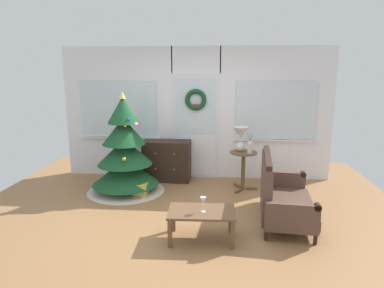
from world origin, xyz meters
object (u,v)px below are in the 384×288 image
at_px(settee_sofa, 280,195).
at_px(coffee_table, 202,215).
at_px(christmas_tree, 125,157).
at_px(table_lamp, 241,136).
at_px(wine_glass, 203,201).
at_px(dresser_cabinet, 167,161).
at_px(gift_box, 141,190).
at_px(flower_vase, 250,146).
at_px(side_table, 243,163).

xyz_separation_m(settee_sofa, coffee_table, (-1.07, -0.68, -0.04)).
bearing_deg(christmas_tree, settee_sofa, -21.78).
height_order(christmas_tree, table_lamp, christmas_tree).
bearing_deg(coffee_table, settee_sofa, 32.29).
bearing_deg(wine_glass, christmas_tree, 130.35).
bearing_deg(dresser_cabinet, settee_sofa, -41.73).
bearing_deg(gift_box, flower_vase, 13.53).
distance_m(table_lamp, coffee_table, 2.15).
distance_m(dresser_cabinet, wine_glass, 2.54).
bearing_deg(flower_vase, coffee_table, -111.41).
xyz_separation_m(table_lamp, gift_box, (-1.69, -0.55, -0.87)).
bearing_deg(christmas_tree, wine_glass, -49.65).
xyz_separation_m(dresser_cabinet, gift_box, (-0.31, -0.93, -0.28)).
height_order(christmas_tree, wine_glass, christmas_tree).
distance_m(flower_vase, wine_glass, 2.06).
xyz_separation_m(dresser_cabinet, flower_vase, (1.54, -0.48, 0.42)).
bearing_deg(side_table, flower_vase, -30.96).
distance_m(settee_sofa, flower_vase, 1.31).
xyz_separation_m(coffee_table, wine_glass, (0.02, -0.04, 0.20)).
distance_m(coffee_table, wine_glass, 0.20).
relative_size(dresser_cabinet, gift_box, 4.00).
xyz_separation_m(christmas_tree, gift_box, (0.32, -0.26, -0.51)).
relative_size(side_table, gift_box, 3.04).
xyz_separation_m(side_table, wine_glass, (-0.61, -1.97, 0.04)).
bearing_deg(dresser_cabinet, table_lamp, -15.58).
xyz_separation_m(coffee_table, gift_box, (-1.12, 1.42, -0.22)).
bearing_deg(flower_vase, gift_box, -166.47).
xyz_separation_m(christmas_tree, table_lamp, (2.02, 0.29, 0.36)).
bearing_deg(table_lamp, gift_box, -162.13).
height_order(settee_sofa, table_lamp, table_lamp).
xyz_separation_m(dresser_cabinet, coffee_table, (0.81, -2.36, -0.06)).
xyz_separation_m(table_lamp, wine_glass, (-0.55, -2.01, -0.45)).
distance_m(settee_sofa, table_lamp, 1.51).
distance_m(settee_sofa, wine_glass, 1.28).
bearing_deg(coffee_table, gift_box, 128.12).
height_order(dresser_cabinet, coffee_table, dresser_cabinet).
bearing_deg(gift_box, christmas_tree, 141.46).
height_order(side_table, gift_box, side_table).
xyz_separation_m(christmas_tree, side_table, (2.08, 0.25, -0.13)).
bearing_deg(dresser_cabinet, christmas_tree, -133.42).
distance_m(dresser_cabinet, coffee_table, 2.49).
height_order(flower_vase, wine_glass, flower_vase).
height_order(side_table, wine_glass, side_table).
xyz_separation_m(flower_vase, gift_box, (-1.85, -0.45, -0.70)).
xyz_separation_m(flower_vase, coffee_table, (-0.73, -1.87, -0.48)).
bearing_deg(table_lamp, christmas_tree, -171.90).
relative_size(flower_vase, wine_glass, 1.79).
bearing_deg(wine_glass, flower_vase, 69.52).
xyz_separation_m(christmas_tree, wine_glass, (1.46, -1.72, -0.09)).
bearing_deg(flower_vase, christmas_tree, -175.09).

